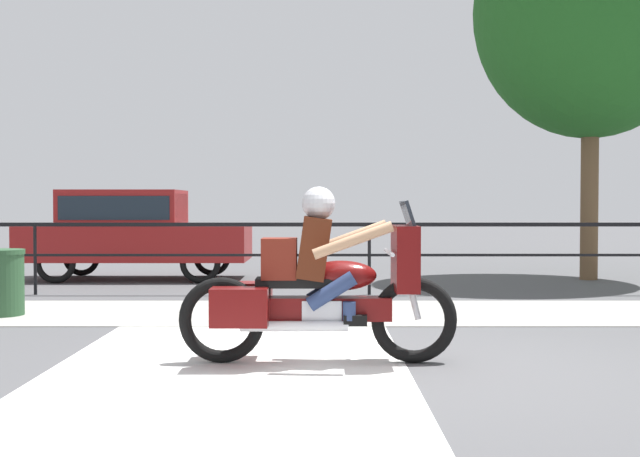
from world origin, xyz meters
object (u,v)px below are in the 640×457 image
Objects in this scene: motorcycle at (319,285)px; parked_car at (134,229)px; tree_behind_sign at (593,10)px; trash_bin at (3,282)px.

parked_car is (-3.43, 7.78, 0.25)m from motorcycle.
tree_behind_sign reaches higher than motorcycle.
motorcycle is at bearing -68.42° from parked_car.
parked_car is 4.89m from trash_bin.
tree_behind_sign is at bearing 57.15° from motorcycle.
parked_car reaches higher than motorcycle.
motorcycle reaches higher than trash_bin.
trash_bin is 11.04m from tree_behind_sign.
motorcycle is 2.94× the size of trash_bin.
tree_behind_sign is (4.95, 7.74, 4.23)m from motorcycle.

